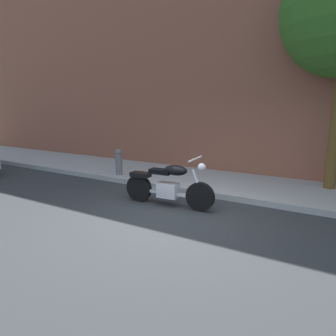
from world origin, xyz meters
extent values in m
plane|color=#303335|center=(0.00, 0.00, 0.00)|extent=(60.00, 60.00, 0.00)
cube|color=#A4A4A4|center=(0.00, 2.87, 0.07)|extent=(25.32, 2.43, 0.14)
cube|color=brown|center=(0.00, 4.33, 3.51)|extent=(25.32, 0.50, 7.02)
cylinder|color=black|center=(0.25, 0.73, 0.30)|extent=(0.61, 0.16, 0.61)
cylinder|color=black|center=(-1.22, 0.63, 0.30)|extent=(0.61, 0.16, 0.61)
cube|color=silver|center=(-0.48, 0.68, 0.35)|extent=(0.46, 0.31, 0.32)
cube|color=silver|center=(-0.48, 0.68, 0.28)|extent=(1.33, 0.17, 0.06)
ellipsoid|color=black|center=(-0.30, 0.70, 0.81)|extent=(0.54, 0.29, 0.22)
cube|color=black|center=(-0.66, 0.67, 0.75)|extent=(0.49, 0.27, 0.10)
cube|color=black|center=(-1.17, 0.64, 0.63)|extent=(0.46, 0.27, 0.10)
cylinder|color=silver|center=(0.19, 0.73, 0.58)|extent=(0.27, 0.07, 0.58)
cylinder|color=silver|center=(0.13, 0.73, 1.09)|extent=(0.08, 0.70, 0.04)
sphere|color=silver|center=(0.27, 0.73, 0.93)|extent=(0.17, 0.17, 0.17)
cylinder|color=silver|center=(-0.74, 0.83, 0.25)|extent=(0.80, 0.14, 0.09)
cylinder|color=brown|center=(2.50, 3.51, 1.70)|extent=(0.27, 0.27, 3.41)
cylinder|color=slate|center=(-2.94, 2.02, 0.38)|extent=(0.20, 0.20, 0.75)
sphere|color=slate|center=(-2.94, 2.02, 0.81)|extent=(0.19, 0.19, 0.19)
camera|label=1|loc=(2.66, -4.70, 2.14)|focal=32.01mm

